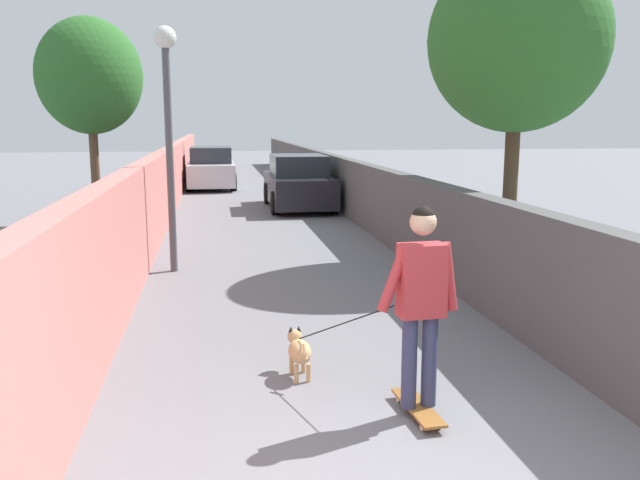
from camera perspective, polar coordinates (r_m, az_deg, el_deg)
ground_plane at (r=17.60m, az=-5.35°, el=2.11°), size 80.00×80.00×0.00m
wall_left at (r=15.52m, az=-13.80°, el=4.05°), size 48.00×0.30×1.76m
fence_right at (r=15.89m, az=3.81°, el=3.99°), size 48.00×0.30×1.50m
tree_left_near at (r=16.66m, az=-19.40°, el=13.25°), size 2.43×2.43×4.88m
tree_right_mid at (r=12.13m, az=16.81°, el=16.19°), size 3.05×3.05×5.39m
lamp_post at (r=11.05m, az=-13.10°, el=11.40°), size 0.36×0.36×3.97m
skateboard at (r=5.84m, az=8.51°, el=-14.20°), size 0.81×0.26×0.08m
person_skateboarder at (r=5.50m, az=8.79°, el=-4.46°), size 0.25×0.71×1.72m
dog at (r=6.51m, az=-1.79°, el=-9.52°), size 1.32×1.02×1.06m
car_near at (r=18.98m, az=-1.87°, el=4.91°), size 3.97×1.80×1.54m
car_far at (r=25.35m, az=-9.43°, el=6.12°), size 4.25×1.80×1.54m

